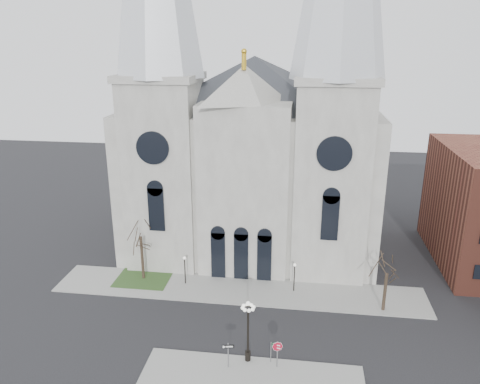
# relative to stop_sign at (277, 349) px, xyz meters

# --- Properties ---
(ground) EXTENTS (160.00, 160.00, 0.00)m
(ground) POSITION_rel_stop_sign_xyz_m (-4.94, 1.03, -1.90)
(ground) COLOR black
(ground) RESTS_ON ground
(sidewalk_far) EXTENTS (40.00, 6.00, 0.14)m
(sidewalk_far) POSITION_rel_stop_sign_xyz_m (-4.94, 12.03, -1.83)
(sidewalk_far) COLOR gray
(sidewalk_far) RESTS_ON ground
(grass_patch) EXTENTS (6.00, 5.00, 0.18)m
(grass_patch) POSITION_rel_stop_sign_xyz_m (-15.94, 13.03, -1.81)
(grass_patch) COLOR #2A491F
(grass_patch) RESTS_ON ground
(cathedral) EXTENTS (33.00, 26.66, 54.00)m
(cathedral) POSITION_rel_stop_sign_xyz_m (-4.94, 23.89, 16.58)
(cathedral) COLOR gray
(cathedral) RESTS_ON ground
(tree_left) EXTENTS (3.20, 3.20, 7.50)m
(tree_left) POSITION_rel_stop_sign_xyz_m (-15.94, 13.03, 3.69)
(tree_left) COLOR black
(tree_left) RESTS_ON ground
(tree_right) EXTENTS (3.20, 3.20, 6.00)m
(tree_right) POSITION_rel_stop_sign_xyz_m (10.06, 10.03, 2.57)
(tree_right) COLOR black
(tree_right) RESTS_ON ground
(ped_lamp_left) EXTENTS (0.32, 0.32, 3.26)m
(ped_lamp_left) POSITION_rel_stop_sign_xyz_m (-10.94, 12.53, 0.43)
(ped_lamp_left) COLOR black
(ped_lamp_left) RESTS_ON sidewalk_far
(ped_lamp_right) EXTENTS (0.32, 0.32, 3.26)m
(ped_lamp_right) POSITION_rel_stop_sign_xyz_m (1.06, 12.53, 0.43)
(ped_lamp_right) COLOR black
(ped_lamp_right) RESTS_ON sidewalk_far
(stop_sign) EXTENTS (0.88, 0.18, 2.46)m
(stop_sign) POSITION_rel_stop_sign_xyz_m (0.00, 0.00, 0.00)
(stop_sign) COLOR slate
(stop_sign) RESTS_ON sidewalk_near
(globe_lamp) EXTENTS (1.51, 1.51, 5.67)m
(globe_lamp) POSITION_rel_stop_sign_xyz_m (-2.51, 0.53, 1.81)
(globe_lamp) COLOR black
(globe_lamp) RESTS_ON sidewalk_near
(one_way_sign) EXTENTS (1.00, 0.23, 2.31)m
(one_way_sign) POSITION_rel_stop_sign_xyz_m (-4.01, -0.55, -0.21)
(one_way_sign) COLOR slate
(one_way_sign) RESTS_ON sidewalk_near
(street_name_sign) EXTENTS (0.60, 0.24, 1.96)m
(street_name_sign) POSITION_rel_stop_sign_xyz_m (-0.49, 0.56, -0.58)
(street_name_sign) COLOR slate
(street_name_sign) RESTS_ON sidewalk_near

